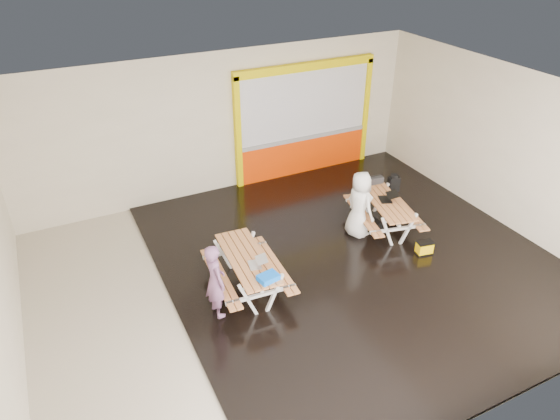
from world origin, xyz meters
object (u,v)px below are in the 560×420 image
laptop_left (257,263)px  picnic_table_left (247,265)px  person_left (215,281)px  toolbox (376,180)px  person_right (360,205)px  picnic_table_right (385,207)px  laptop_right (388,198)px  backpack (394,183)px  fluke_bag (424,248)px  blue_pouch (268,277)px  dark_case (372,225)px

laptop_left → picnic_table_left: bearing=104.6°
person_left → toolbox: person_left is taller
person_left → picnic_table_left: bearing=-66.0°
picnic_table_left → person_right: bearing=13.0°
picnic_table_right → laptop_right: size_ratio=4.30×
backpack → laptop_left: bearing=-159.3°
picnic_table_left → person_left: bearing=-151.0°
toolbox → fluke_bag: bearing=-93.4°
picnic_table_right → toolbox: bearing=70.5°
person_right → backpack: 1.54m
picnic_table_right → backpack: bearing=42.4°
laptop_right → picnic_table_left: bearing=-170.1°
person_right → fluke_bag: size_ratio=4.13×
blue_pouch → fluke_bag: bearing=2.8°
picnic_table_left → dark_case: bearing=12.2°
picnic_table_left → toolbox: bearing=20.1°
toolbox → backpack: (0.46, -0.10, -0.14)m
fluke_bag → blue_pouch: bearing=-177.2°
toolbox → fluke_bag: size_ratio=0.96×
backpack → dark_case: bearing=-149.1°
fluke_bag → person_left: bearing=177.9°
picnic_table_left → fluke_bag: picnic_table_left is taller
picnic_table_right → dark_case: (-0.24, 0.09, -0.45)m
picnic_table_left → person_left: size_ratio=1.39×
toolbox → backpack: size_ratio=0.82×
laptop_right → toolbox: bearing=74.0°
dark_case → fluke_bag: (0.39, -1.30, 0.07)m
person_left → person_right: 3.81m
person_right → laptop_right: person_right is taller
toolbox → person_left: bearing=-158.3°
picnic_table_right → fluke_bag: bearing=-82.6°
picnic_table_left → toolbox: (3.83, 1.40, 0.24)m
person_right → backpack: size_ratio=3.52×
laptop_left → backpack: laptop_left is taller
laptop_left → dark_case: 3.47m
person_left → laptop_right: (4.37, 1.05, -0.00)m
person_left → person_right: size_ratio=0.93×
person_right → dark_case: bearing=-89.8°
dark_case → picnic_table_right: bearing=-20.8°
blue_pouch → backpack: backpack is taller
laptop_right → toolbox: toolbox is taller
laptop_left → laptop_right: laptop_right is taller
picnic_table_left → picnic_table_right: size_ratio=0.96×
picnic_table_right → dark_case: size_ratio=5.36×
picnic_table_right → fluke_bag: 1.28m
blue_pouch → toolbox: (3.76, 2.17, 0.01)m
person_left → laptop_left: person_left is taller
laptop_left → fluke_bag: bearing=-4.6°
laptop_left → person_left: bearing=-171.1°
picnic_table_right → blue_pouch: (-3.48, -1.39, 0.24)m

